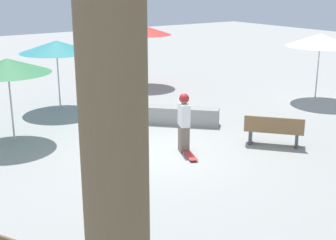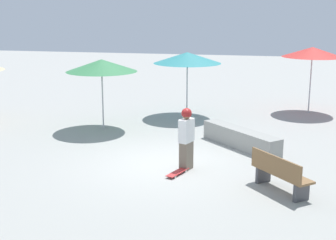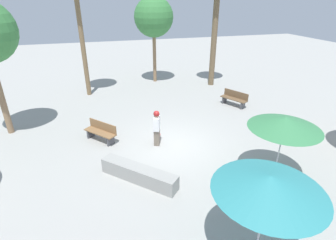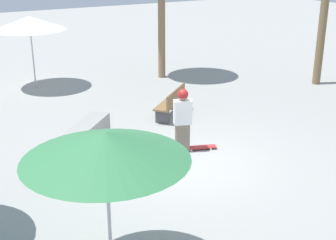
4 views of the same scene
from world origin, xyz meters
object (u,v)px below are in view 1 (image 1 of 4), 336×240
at_px(skateboard, 190,155).
at_px(concrete_ledge, 173,115).
at_px(bench_near, 274,131).
at_px(shade_umbrella_white, 320,40).
at_px(shade_umbrella_green, 7,66).
at_px(skater_main, 184,121).
at_px(shade_umbrella_teal, 56,47).
at_px(shade_umbrella_red, 144,30).

relative_size(skateboard, concrete_ledge, 0.34).
bearing_deg(skateboard, bench_near, 96.09).
xyz_separation_m(concrete_ledge, shade_umbrella_white, (6.18, -0.63, 2.01)).
relative_size(skateboard, shade_umbrella_white, 0.32).
bearing_deg(shade_umbrella_green, skater_main, -44.34).
relative_size(bench_near, shade_umbrella_teal, 0.60).
bearing_deg(skateboard, shade_umbrella_red, 175.52).
height_order(concrete_ledge, shade_umbrella_white, shade_umbrella_white).
height_order(skateboard, shade_umbrella_white, shade_umbrella_white).
bearing_deg(shade_umbrella_green, shade_umbrella_red, 30.96).
bearing_deg(concrete_ledge, shade_umbrella_teal, 121.56).
xyz_separation_m(concrete_ledge, shade_umbrella_green, (-4.68, 1.16, 1.89)).
distance_m(bench_near, shade_umbrella_green, 7.47).
distance_m(skater_main, shade_umbrella_white, 7.70).
relative_size(concrete_ledge, shade_umbrella_green, 1.02).
height_order(skateboard, shade_umbrella_green, shade_umbrella_green).
xyz_separation_m(skater_main, shade_umbrella_white, (7.39, 1.59, 1.44)).
bearing_deg(bench_near, shade_umbrella_teal, 165.07).
relative_size(bench_near, shade_umbrella_red, 0.59).
bearing_deg(bench_near, shade_umbrella_white, 76.68).
relative_size(shade_umbrella_white, shade_umbrella_teal, 1.00).
xyz_separation_m(shade_umbrella_teal, shade_umbrella_red, (4.55, 1.64, 0.16)).
height_order(shade_umbrella_teal, shade_umbrella_red, shade_umbrella_red).
xyz_separation_m(bench_near, shade_umbrella_teal, (-3.35, 6.96, 1.79)).
distance_m(concrete_ledge, bench_near, 3.44).
relative_size(skater_main, shade_umbrella_white, 0.63).
height_order(bench_near, shade_umbrella_teal, shade_umbrella_teal).
relative_size(bench_near, shade_umbrella_white, 0.59).
xyz_separation_m(shade_umbrella_green, shade_umbrella_red, (6.96, 4.18, 0.21)).
bearing_deg(shade_umbrella_white, shade_umbrella_red, 123.16).
distance_m(skater_main, bench_near, 2.56).
bearing_deg(shade_umbrella_teal, shade_umbrella_green, -133.55).
bearing_deg(shade_umbrella_green, bench_near, -37.53).
height_order(shade_umbrella_white, shade_umbrella_red, shade_umbrella_red).
distance_m(skater_main, shade_umbrella_teal, 6.16).
bearing_deg(bench_near, shade_umbrella_red, 131.41).
height_order(skater_main, concrete_ledge, skater_main).
xyz_separation_m(skateboard, shade_umbrella_red, (3.63, 8.00, 2.31)).
height_order(bench_near, shade_umbrella_green, shade_umbrella_green).
height_order(skater_main, shade_umbrella_teal, shade_umbrella_teal).
bearing_deg(shade_umbrella_green, shade_umbrella_white, -9.36).
bearing_deg(skateboard, shade_umbrella_white, 125.05).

